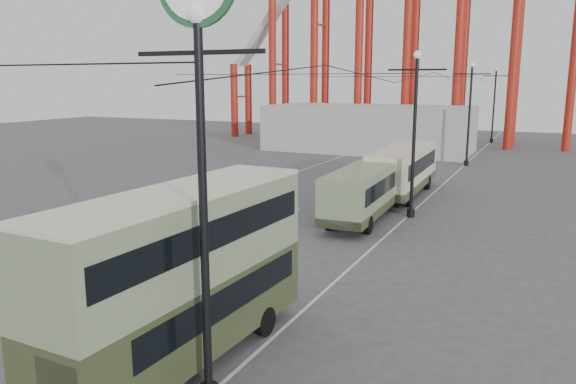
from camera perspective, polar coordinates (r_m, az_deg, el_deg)
The scene contains 11 objects.
ground at distance 19.94m, azimuth -16.99°, elevation -12.02°, with size 160.00×160.00×0.00m, color #4A494C.
road_markings at distance 36.54m, azimuth 3.05°, elevation -0.94°, with size 12.52×120.00×0.01m.
lamp_post_near at distance 12.53m, azimuth -9.01°, elevation 11.80°, with size 3.20×0.44×10.80m.
lamp_post_mid at distance 32.29m, azimuth 12.69°, elevation 5.58°, with size 3.20×0.44×9.32m.
lamp_post_far at distance 53.92m, azimuth 17.94°, elevation 7.48°, with size 3.20×0.44×9.32m.
lamp_post_distant at distance 75.76m, azimuth 20.19°, elevation 8.27°, with size 3.20×0.44×9.32m.
fairground_shed at distance 63.39m, azimuth 8.19°, elevation 6.42°, with size 22.00×10.00×5.00m, color #A8A8A3.
double_decker_bus at distance 15.42m, azimuth -10.64°, elevation -7.73°, with size 2.71×9.23×4.91m.
single_decker_green at distance 32.30m, azimuth 8.05°, elevation 0.35°, with size 2.74×10.53×2.96m.
single_decker_cream at distance 38.85m, azimuth 11.61°, elevation 2.31°, with size 2.90×10.52×3.25m.
pedestrian at distance 25.29m, azimuth -8.21°, elevation -4.60°, with size 0.62×0.41×1.71m, color black.
Camera 1 is at (12.63, -13.37, 7.71)m, focal length 35.00 mm.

